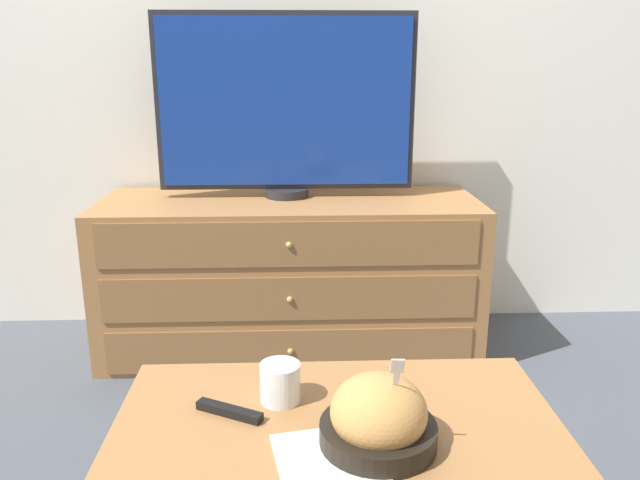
# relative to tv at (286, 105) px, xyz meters

# --- Properties ---
(ground_plane) EXTENTS (12.00, 12.00, 0.00)m
(ground_plane) POSITION_rel_tv_xyz_m (-0.11, 0.24, -1.02)
(ground_plane) COLOR #474C56
(wall_back) EXTENTS (12.00, 0.05, 2.60)m
(wall_back) POSITION_rel_tv_xyz_m (-0.11, 0.27, 0.28)
(wall_back) COLOR white
(wall_back) RESTS_ON ground_plane
(dresser) EXTENTS (1.54, 0.58, 0.64)m
(dresser) POSITION_rel_tv_xyz_m (0.01, -0.07, -0.69)
(dresser) COLOR #9E6B3D
(dresser) RESTS_ON ground_plane
(tv) EXTENTS (1.03, 0.18, 0.73)m
(tv) POSITION_rel_tv_xyz_m (0.00, 0.00, 0.00)
(tv) COLOR #232328
(tv) RESTS_ON dresser
(coffee_table) EXTENTS (0.91, 0.56, 0.48)m
(coffee_table) POSITION_rel_tv_xyz_m (0.12, -1.45, -0.60)
(coffee_table) COLOR #9E6B3D
(coffee_table) RESTS_ON ground_plane
(takeout_bowl) EXTENTS (0.22, 0.22, 0.20)m
(takeout_bowl) POSITION_rel_tv_xyz_m (0.19, -1.52, -0.48)
(takeout_bowl) COLOR black
(takeout_bowl) RESTS_ON coffee_table
(drink_cup) EXTENTS (0.09, 0.09, 0.09)m
(drink_cup) POSITION_rel_tv_xyz_m (-0.00, -1.35, -0.49)
(drink_cup) COLOR beige
(drink_cup) RESTS_ON coffee_table
(napkin) EXTENTS (0.22, 0.22, 0.00)m
(napkin) POSITION_rel_tv_xyz_m (0.09, -1.56, -0.53)
(napkin) COLOR white
(napkin) RESTS_ON coffee_table
(remote_control) EXTENTS (0.14, 0.09, 0.02)m
(remote_control) POSITION_rel_tv_xyz_m (-0.10, -1.40, -0.52)
(remote_control) COLOR black
(remote_control) RESTS_ON coffee_table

